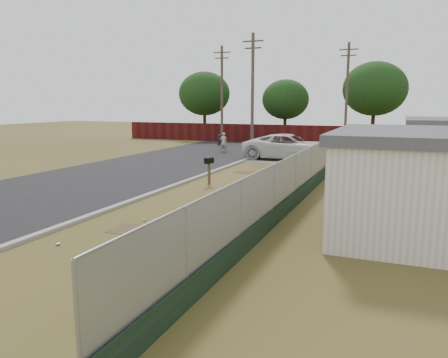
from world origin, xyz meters
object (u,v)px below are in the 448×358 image
at_px(mailbox, 209,163).
at_px(pickup_truck, 289,147).
at_px(fire_hydrant, 94,290).
at_px(pedestrian, 224,142).
at_px(trash_bin, 222,140).

height_order(mailbox, pickup_truck, pickup_truck).
height_order(fire_hydrant, pickup_truck, pickup_truck).
xyz_separation_m(fire_hydrant, pickup_truck, (-2.00, 23.29, 0.46)).
relative_size(pedestrian, trash_bin, 1.63).
bearing_deg(pedestrian, trash_bin, -74.54).
distance_m(mailbox, pickup_truck, 10.68).
xyz_separation_m(mailbox, pedestrian, (-4.79, 13.55, -0.27)).
bearing_deg(pickup_truck, mailbox, 171.58).
bearing_deg(pickup_truck, pedestrian, 62.88).
relative_size(fire_hydrant, trash_bin, 0.95).
bearing_deg(trash_bin, pedestrian, -65.74).
distance_m(mailbox, pedestrian, 14.38).
relative_size(fire_hydrant, pickup_truck, 0.14).
relative_size(fire_hydrant, mailbox, 0.68).
xyz_separation_m(pickup_truck, trash_bin, (-8.39, 8.00, -0.40)).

